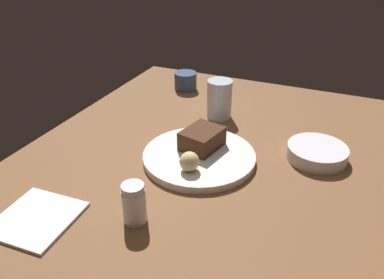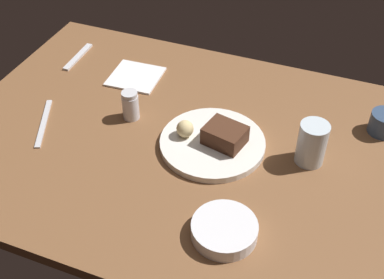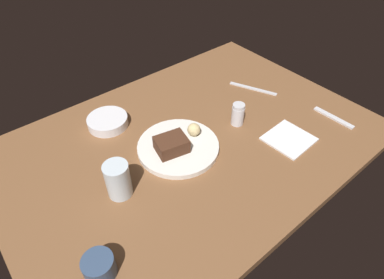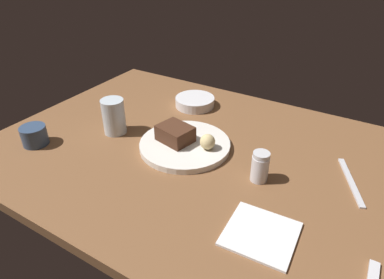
# 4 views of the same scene
# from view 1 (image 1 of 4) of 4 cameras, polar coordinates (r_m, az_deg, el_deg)

# --- Properties ---
(dining_table) EXTENTS (1.20, 0.84, 0.03)m
(dining_table) POSITION_cam_1_polar(r_m,az_deg,el_deg) (0.83, -0.09, -6.10)
(dining_table) COLOR brown
(dining_table) RESTS_ON ground
(dessert_plate) EXTENTS (0.26, 0.26, 0.02)m
(dessert_plate) POSITION_cam_1_polar(r_m,az_deg,el_deg) (0.86, 1.09, -2.62)
(dessert_plate) COLOR white
(dessert_plate) RESTS_ON dining_table
(chocolate_cake_slice) EXTENTS (0.11, 0.09, 0.05)m
(chocolate_cake_slice) POSITION_cam_1_polar(r_m,az_deg,el_deg) (0.87, 1.54, 0.13)
(chocolate_cake_slice) COLOR #472819
(chocolate_cake_slice) RESTS_ON dessert_plate
(bread_roll) EXTENTS (0.04, 0.04, 0.04)m
(bread_roll) POSITION_cam_1_polar(r_m,az_deg,el_deg) (0.79, -0.27, -3.39)
(bread_roll) COLOR #DBC184
(bread_roll) RESTS_ON dessert_plate
(salt_shaker) EXTENTS (0.04, 0.04, 0.08)m
(salt_shaker) POSITION_cam_1_polar(r_m,az_deg,el_deg) (0.69, -8.77, -9.57)
(salt_shaker) COLOR silver
(salt_shaker) RESTS_ON dining_table
(water_glass) EXTENTS (0.07, 0.07, 0.11)m
(water_glass) POSITION_cam_1_polar(r_m,az_deg,el_deg) (1.04, 4.18, 6.12)
(water_glass) COLOR silver
(water_glass) RESTS_ON dining_table
(side_bowl) EXTENTS (0.14, 0.14, 0.03)m
(side_bowl) POSITION_cam_1_polar(r_m,az_deg,el_deg) (0.91, 18.43, -1.91)
(side_bowl) COLOR silver
(side_bowl) RESTS_ON dining_table
(coffee_cup) EXTENTS (0.07, 0.07, 0.06)m
(coffee_cup) POSITION_cam_1_polar(r_m,az_deg,el_deg) (1.24, -0.99, 8.88)
(coffee_cup) COLOR #334766
(coffee_cup) RESTS_ON dining_table
(folded_napkin) EXTENTS (0.15, 0.14, 0.01)m
(folded_napkin) POSITION_cam_1_polar(r_m,az_deg,el_deg) (0.76, -22.51, -10.99)
(folded_napkin) COLOR white
(folded_napkin) RESTS_ON dining_table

